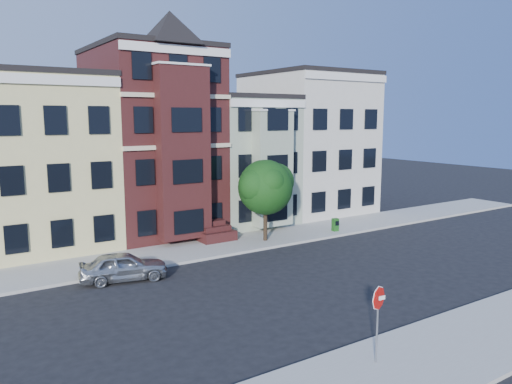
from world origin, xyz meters
TOP-DOWN VIEW (x-y plane):
  - ground at (0.00, 0.00)m, footprint 120.00×120.00m
  - far_sidewalk at (0.00, 8.00)m, footprint 60.00×4.00m
  - near_sidewalk at (0.00, -8.00)m, footprint 60.00×4.00m
  - house_yellow at (-7.00, 14.50)m, footprint 7.00×9.00m
  - house_brown at (0.00, 14.50)m, footprint 7.00×9.00m
  - house_green at (6.50, 14.50)m, footprint 6.00×9.00m
  - house_cream at (13.50, 14.50)m, footprint 8.00×9.00m
  - street_tree at (4.48, 7.43)m, footprint 6.05×6.05m
  - parked_car at (-5.29, 5.19)m, footprint 4.36×2.51m
  - newspaper_box at (9.88, 6.97)m, footprint 0.42×0.39m
  - stop_sign at (-1.48, -7.35)m, footprint 0.78×0.18m

SIDE VIEW (x-z plane):
  - ground at x=0.00m, z-range 0.00..0.00m
  - far_sidewalk at x=0.00m, z-range 0.00..0.15m
  - near_sidewalk at x=0.00m, z-range 0.00..0.15m
  - newspaper_box at x=9.88m, z-range 0.15..1.01m
  - parked_car at x=-5.29m, z-range 0.00..1.40m
  - stop_sign at x=-1.48m, z-range 0.15..2.97m
  - street_tree at x=4.48m, z-range 0.15..6.37m
  - house_green at x=6.50m, z-range 0.00..9.00m
  - house_yellow at x=-7.00m, z-range 0.00..10.00m
  - house_cream at x=13.50m, z-range 0.00..11.00m
  - house_brown at x=0.00m, z-range 0.00..12.00m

